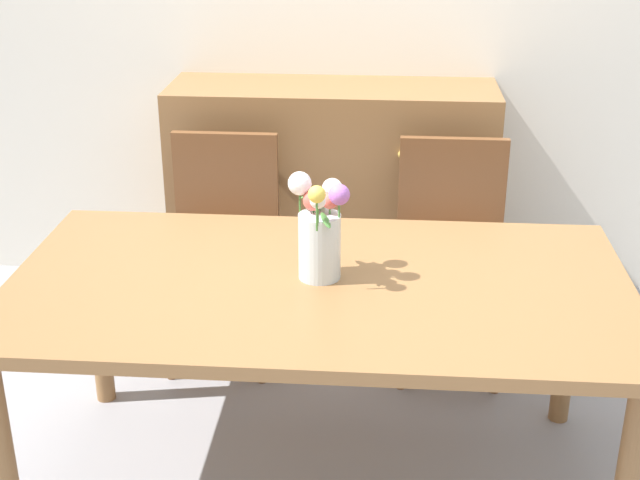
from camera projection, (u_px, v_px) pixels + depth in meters
name	position (u px, v px, depth m)	size (l,w,h in m)	color
dining_table	(319.00, 303.00, 2.64)	(1.85, 1.01, 0.73)	olive
chair_left	(223.00, 232.00, 3.50)	(0.42, 0.42, 0.90)	brown
chair_right	(451.00, 239.00, 3.43)	(0.42, 0.42, 0.90)	brown
dresser	(332.00, 197.00, 3.92)	(1.40, 0.47, 1.00)	olive
flower_vase	(320.00, 230.00, 2.57)	(0.18, 0.23, 0.32)	silver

